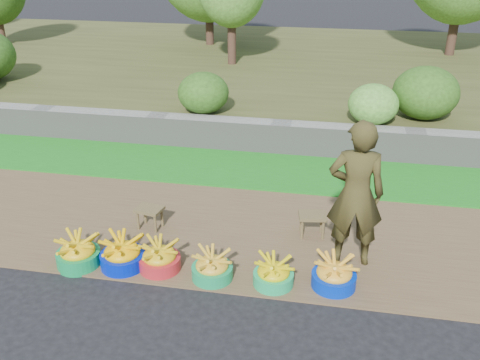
% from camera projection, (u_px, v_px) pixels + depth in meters
% --- Properties ---
extents(ground_plane, '(120.00, 120.00, 0.00)m').
position_uv_depth(ground_plane, '(236.00, 295.00, 5.75)').
color(ground_plane, black).
rests_on(ground_plane, ground).
extents(dirt_shoulder, '(80.00, 2.50, 0.02)m').
position_uv_depth(dirt_shoulder, '(255.00, 235.00, 6.86)').
color(dirt_shoulder, brown).
rests_on(dirt_shoulder, ground).
extents(grass_verge, '(80.00, 1.50, 0.04)m').
position_uv_depth(grass_verge, '(274.00, 171.00, 8.63)').
color(grass_verge, '#1A771B').
rests_on(grass_verge, ground).
extents(retaining_wall, '(80.00, 0.35, 0.55)m').
position_uv_depth(retaining_wall, '(281.00, 138.00, 9.27)').
color(retaining_wall, gray).
rests_on(retaining_wall, ground).
extents(earth_bank, '(80.00, 10.00, 0.50)m').
position_uv_depth(earth_bank, '(303.00, 71.00, 13.63)').
color(earth_bank, '#444620').
rests_on(earth_bank, ground).
extents(basin_a, '(0.51, 0.51, 0.38)m').
position_uv_depth(basin_a, '(78.00, 253.00, 6.19)').
color(basin_a, '#0D8040').
rests_on(basin_a, ground).
extents(basin_b, '(0.52, 0.52, 0.39)m').
position_uv_depth(basin_b, '(122.00, 254.00, 6.16)').
color(basin_b, '#0018B0').
rests_on(basin_b, ground).
extents(basin_c, '(0.48, 0.48, 0.36)m').
position_uv_depth(basin_c, '(160.00, 258.00, 6.11)').
color(basin_c, '#AB1E24').
rests_on(basin_c, ground).
extents(basin_d, '(0.46, 0.46, 0.34)m').
position_uv_depth(basin_d, '(212.00, 268.00, 5.95)').
color(basin_d, '#138B4F').
rests_on(basin_d, ground).
extents(basin_e, '(0.45, 0.45, 0.33)m').
position_uv_depth(basin_e, '(273.00, 274.00, 5.85)').
color(basin_e, '#1AA05B').
rests_on(basin_e, ground).
extents(basin_f, '(0.49, 0.49, 0.36)m').
position_uv_depth(basin_f, '(334.00, 275.00, 5.81)').
color(basin_f, '#0027B5').
rests_on(basin_f, ground).
extents(stool_left, '(0.38, 0.31, 0.30)m').
position_uv_depth(stool_left, '(149.00, 212.00, 6.90)').
color(stool_left, brown).
rests_on(stool_left, dirt_shoulder).
extents(stool_right, '(0.38, 0.31, 0.30)m').
position_uv_depth(stool_right, '(312.00, 219.00, 6.73)').
color(stool_right, brown).
rests_on(stool_right, dirt_shoulder).
extents(vendor_woman, '(0.65, 0.45, 1.75)m').
position_uv_depth(vendor_woman, '(356.00, 194.00, 5.95)').
color(vendor_woman, black).
rests_on(vendor_woman, dirt_shoulder).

